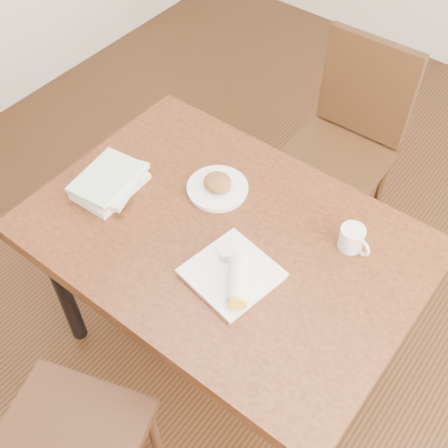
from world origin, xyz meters
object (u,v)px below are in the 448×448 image
Objects in this scene: plate_scone at (218,186)px; coffee_mug at (352,238)px; chair_far at (347,135)px; book_stack at (110,182)px; plate_burrito at (234,275)px; table at (224,249)px.

coffee_mug is at bearing 7.90° from plate_scone.
chair_far is at bearing 117.90° from coffee_mug.
coffee_mug is 0.82m from book_stack.
chair_far is at bearing 98.28° from plate_burrito.
book_stack is (-0.56, 0.04, 0.01)m from plate_burrito.
book_stack is at bearing -169.64° from table.
coffee_mug reaches higher than table.
coffee_mug is 0.42× the size of book_stack.
plate_scone is 0.36m from book_stack.
book_stack is (-0.43, -0.08, 0.11)m from table.
plate_burrito reaches higher than plate_scone.
table is at bearing -89.06° from chair_far.
chair_far reaches higher than coffee_mug.
chair_far reaches higher than table.
chair_far is 8.33× the size of coffee_mug.
table is at bearing -45.65° from plate_scone.
table is at bearing 137.08° from plate_burrito.
plate_scone is at bearing -172.10° from coffee_mug.
table is 5.91× the size of plate_scone.
plate_scone is at bearing 134.35° from table.
plate_burrito is at bearing -42.92° from table.
chair_far is 1.07m from book_stack.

